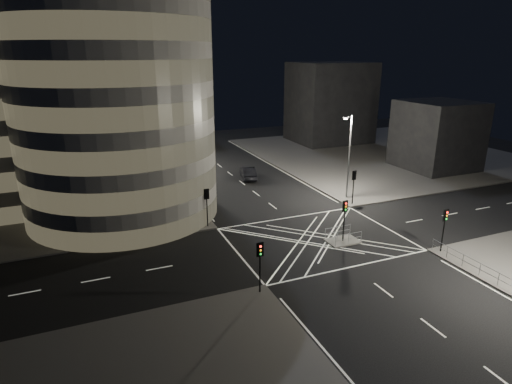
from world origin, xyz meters
name	(u,v)px	position (x,y,z in m)	size (l,w,h in m)	color
ground	(316,239)	(0.00, 0.00, 0.00)	(120.00, 120.00, 0.00)	black
sidewalk_far_left	(8,193)	(-29.00, 27.00, 0.07)	(42.00, 42.00, 0.15)	#575451
sidewalk_far_right	(382,153)	(29.00, 27.00, 0.07)	(42.00, 42.00, 0.15)	#575451
central_island	(343,241)	(2.00, -1.50, 0.07)	(3.00, 2.00, 0.15)	slate
office_tower_curved	(65,95)	(-20.74, 18.74, 12.65)	(30.00, 29.00, 27.20)	gray
office_block_rear	(58,92)	(-22.00, 42.00, 11.15)	(24.00, 16.00, 22.00)	gray
building_right_far	(330,102)	(26.00, 40.00, 7.65)	(14.00, 12.00, 15.00)	black
building_right_near	(437,135)	(30.00, 16.00, 5.15)	(10.00, 10.00, 10.00)	black
building_far_end	(157,93)	(-4.00, 58.00, 9.00)	(18.00, 8.00, 18.00)	black
tree_a	(184,181)	(-10.50, 9.00, 4.58)	(4.25, 4.25, 6.88)	black
tree_b	(171,164)	(-10.50, 15.00, 4.89)	(5.16, 5.16, 7.72)	black
tree_c	(161,151)	(-10.50, 21.00, 5.12)	(4.77, 4.77, 7.72)	black
tree_d	(153,142)	(-10.50, 27.00, 5.15)	(5.23, 5.23, 8.02)	black
tree_e	(147,141)	(-10.50, 33.00, 4.25)	(3.76, 3.76, 6.28)	black
traffic_signal_fl	(207,201)	(-8.80, 6.80, 2.91)	(0.55, 0.22, 4.00)	black
traffic_signal_nl	(260,258)	(-8.80, -6.80, 2.91)	(0.55, 0.22, 4.00)	black
traffic_signal_fr	(354,181)	(8.80, 6.80, 2.91)	(0.55, 0.22, 4.00)	black
traffic_signal_nr	(445,222)	(8.80, -6.80, 2.91)	(0.55, 0.22, 4.00)	black
traffic_signal_island	(345,213)	(2.00, -1.50, 2.91)	(0.55, 0.22, 4.00)	black
street_lamp_left_near	(187,164)	(-9.44, 12.00, 5.54)	(1.25, 0.25, 10.00)	slate
street_lamp_left_far	(157,135)	(-9.44, 30.00, 5.54)	(1.25, 0.25, 10.00)	slate
street_lamp_right_far	(349,154)	(9.44, 9.00, 5.54)	(1.25, 0.25, 10.00)	slate
railing_near_right	(489,274)	(8.30, -12.15, 0.70)	(0.06, 11.70, 1.10)	slate
railing_island_south	(349,239)	(2.00, -2.40, 0.70)	(2.80, 0.06, 1.10)	slate
railing_island_north	(338,232)	(2.00, -0.60, 0.70)	(2.80, 0.06, 1.10)	slate
sedan	(248,173)	(1.50, 21.55, 0.86)	(1.82, 5.21, 1.72)	black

